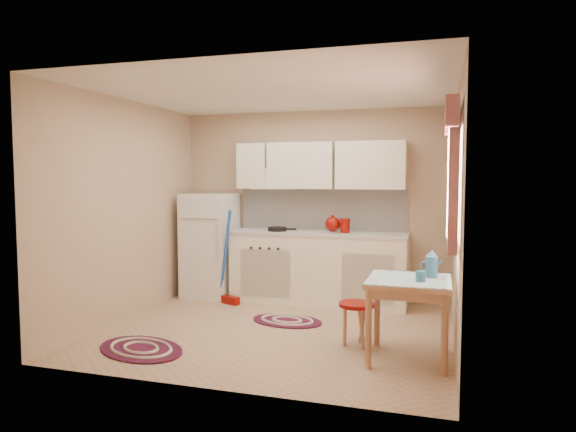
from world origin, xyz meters
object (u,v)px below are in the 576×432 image
object	(u,v)px
fridge	(210,245)
base_cabinets	(319,269)
stool	(356,324)
table	(408,320)

from	to	relation	value
fridge	base_cabinets	xyz separation A→B (m)	(1.51, 0.05, -0.26)
base_cabinets	stool	xyz separation A→B (m)	(0.74, -1.57, -0.23)
fridge	base_cabinets	bearing A→B (deg)	1.90
base_cabinets	stool	bearing A→B (deg)	-64.67
table	stool	bearing A→B (deg)	155.13
table	stool	distance (m)	0.57
fridge	base_cabinets	world-z (taller)	fridge
fridge	stool	size ratio (longest dim) A/B	3.33
base_cabinets	stool	world-z (taller)	base_cabinets
fridge	table	bearing A→B (deg)	-32.52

